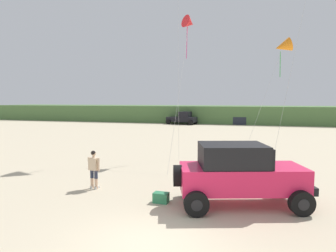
# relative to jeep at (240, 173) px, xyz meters

# --- Properties ---
(ground_plane) EXTENTS (220.00, 220.00, 0.00)m
(ground_plane) POSITION_rel_jeep_xyz_m (-2.14, -3.70, -1.20)
(ground_plane) COLOR #C1B293
(dune_ridge) EXTENTS (90.00, 9.76, 2.80)m
(dune_ridge) POSITION_rel_jeep_xyz_m (-1.94, 41.06, 0.20)
(dune_ridge) COLOR #4C703D
(dune_ridge) RESTS_ON ground_plane
(jeep) EXTENTS (5.02, 3.51, 2.26)m
(jeep) POSITION_rel_jeep_xyz_m (0.00, 0.00, 0.00)
(jeep) COLOR #EA2151
(jeep) RESTS_ON ground_plane
(person_watching) EXTENTS (0.62, 0.36, 1.67)m
(person_watching) POSITION_rel_jeep_xyz_m (-6.15, 0.45, -0.26)
(person_watching) COLOR #DBB28E
(person_watching) RESTS_ON ground_plane
(cooler_box) EXTENTS (0.58, 0.39, 0.38)m
(cooler_box) POSITION_rel_jeep_xyz_m (-2.83, -0.49, -1.01)
(cooler_box) COLOR #2D7F51
(cooler_box) RESTS_ON ground_plane
(distant_pickup) EXTENTS (4.87, 3.12, 1.98)m
(distant_pickup) POSITION_rel_jeep_xyz_m (-10.14, 35.08, -0.26)
(distant_pickup) COLOR black
(distant_pickup) RESTS_ON ground_plane
(distant_sedan) EXTENTS (4.22, 1.76, 1.20)m
(distant_sedan) POSITION_rel_jeep_xyz_m (-2.56, 37.03, -0.60)
(distant_sedan) COLOR #1E232D
(distant_sedan) RESTS_ON ground_plane
(kite_red_delta) EXTENTS (3.41, 6.02, 8.47)m
(kite_red_delta) POSITION_rel_jeep_xyz_m (2.47, 13.38, 6.61)
(kite_red_delta) COLOR orange
(kite_red_delta) RESTS_ON ground_plane
(kite_white_parafoil) EXTENTS (1.34, 6.36, 9.55)m
(kite_white_parafoil) POSITION_rel_jeep_xyz_m (-3.82, 9.25, 7.74)
(kite_white_parafoil) COLOR red
(kite_white_parafoil) RESTS_ON ground_plane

